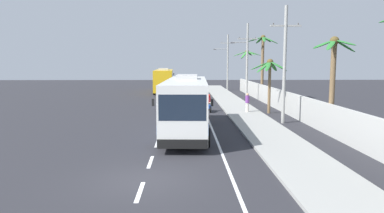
{
  "coord_description": "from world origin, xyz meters",
  "views": [
    {
      "loc": [
        1.61,
        -13.12,
        4.49
      ],
      "look_at": [
        2.02,
        9.33,
        1.7
      ],
      "focal_mm": 32.92,
      "sensor_mm": 36.0,
      "label": 1
    }
  ],
  "objects_px": {
    "pedestrian_near_kerb": "(247,102)",
    "palm_third": "(247,61)",
    "coach_bus_far_lane": "(164,80)",
    "utility_pole_mid": "(285,63)",
    "utility_pole_far": "(247,60)",
    "utility_pole_distant": "(227,61)",
    "coach_bus_foreground": "(186,103)",
    "palm_fourth": "(333,68)",
    "palm_second": "(263,55)",
    "palm_farthest": "(270,72)",
    "motorcycle_beside_bus": "(209,105)"
  },
  "relations": [
    {
      "from": "coach_bus_far_lane",
      "to": "utility_pole_mid",
      "type": "bearing_deg",
      "value": -69.06
    },
    {
      "from": "coach_bus_foreground",
      "to": "palm_second",
      "type": "height_order",
      "value": "palm_second"
    },
    {
      "from": "coach_bus_foreground",
      "to": "utility_pole_distant",
      "type": "distance_m",
      "value": 35.86
    },
    {
      "from": "coach_bus_foreground",
      "to": "palm_farthest",
      "type": "bearing_deg",
      "value": 49.43
    },
    {
      "from": "motorcycle_beside_bus",
      "to": "palm_farthest",
      "type": "height_order",
      "value": "palm_farthest"
    },
    {
      "from": "pedestrian_near_kerb",
      "to": "palm_second",
      "type": "height_order",
      "value": "palm_second"
    },
    {
      "from": "coach_bus_foreground",
      "to": "palm_third",
      "type": "bearing_deg",
      "value": 73.22
    },
    {
      "from": "utility_pole_mid",
      "to": "palm_second",
      "type": "xyz_separation_m",
      "value": [
        1.96,
        16.46,
        0.92
      ]
    },
    {
      "from": "palm_third",
      "to": "utility_pole_mid",
      "type": "bearing_deg",
      "value": -94.05
    },
    {
      "from": "palm_farthest",
      "to": "motorcycle_beside_bus",
      "type": "bearing_deg",
      "value": 167.52
    },
    {
      "from": "motorcycle_beside_bus",
      "to": "utility_pole_mid",
      "type": "relative_size",
      "value": 0.23
    },
    {
      "from": "utility_pole_mid",
      "to": "palm_third",
      "type": "xyz_separation_m",
      "value": [
        1.9,
        26.88,
        0.26
      ]
    },
    {
      "from": "coach_bus_foreground",
      "to": "palm_second",
      "type": "distance_m",
      "value": 22.18
    },
    {
      "from": "utility_pole_far",
      "to": "palm_fourth",
      "type": "distance_m",
      "value": 19.92
    },
    {
      "from": "utility_pole_mid",
      "to": "utility_pole_distant",
      "type": "xyz_separation_m",
      "value": [
        -0.5,
        31.68,
        0.34
      ]
    },
    {
      "from": "pedestrian_near_kerb",
      "to": "utility_pole_mid",
      "type": "xyz_separation_m",
      "value": [
        1.76,
        -5.21,
        3.48
      ]
    },
    {
      "from": "palm_fourth",
      "to": "utility_pole_mid",
      "type": "bearing_deg",
      "value": 116.0
    },
    {
      "from": "utility_pole_distant",
      "to": "coach_bus_foreground",
      "type": "bearing_deg",
      "value": -100.85
    },
    {
      "from": "coach_bus_far_lane",
      "to": "palm_farthest",
      "type": "bearing_deg",
      "value": -64.46
    },
    {
      "from": "coach_bus_foreground",
      "to": "palm_farthest",
      "type": "distance_m",
      "value": 11.49
    },
    {
      "from": "palm_second",
      "to": "utility_pole_far",
      "type": "bearing_deg",
      "value": -162.93
    },
    {
      "from": "pedestrian_near_kerb",
      "to": "palm_second",
      "type": "relative_size",
      "value": 0.21
    },
    {
      "from": "pedestrian_near_kerb",
      "to": "palm_third",
      "type": "bearing_deg",
      "value": -47.97
    },
    {
      "from": "pedestrian_near_kerb",
      "to": "palm_farthest",
      "type": "distance_m",
      "value": 3.32
    },
    {
      "from": "palm_farthest",
      "to": "utility_pole_far",
      "type": "bearing_deg",
      "value": 91.17
    },
    {
      "from": "coach_bus_far_lane",
      "to": "motorcycle_beside_bus",
      "type": "bearing_deg",
      "value": -75.59
    },
    {
      "from": "coach_bus_far_lane",
      "to": "palm_third",
      "type": "relative_size",
      "value": 1.91
    },
    {
      "from": "utility_pole_mid",
      "to": "palm_third",
      "type": "distance_m",
      "value": 26.95
    },
    {
      "from": "utility_pole_mid",
      "to": "palm_farthest",
      "type": "distance_m",
      "value": 5.26
    },
    {
      "from": "pedestrian_near_kerb",
      "to": "utility_pole_distant",
      "type": "xyz_separation_m",
      "value": [
        1.26,
        26.47,
        3.82
      ]
    },
    {
      "from": "coach_bus_foreground",
      "to": "palm_third",
      "type": "height_order",
      "value": "palm_third"
    },
    {
      "from": "palm_second",
      "to": "motorcycle_beside_bus",
      "type": "bearing_deg",
      "value": -124.98
    },
    {
      "from": "coach_bus_far_lane",
      "to": "palm_second",
      "type": "relative_size",
      "value": 1.58
    },
    {
      "from": "palm_second",
      "to": "palm_fourth",
      "type": "relative_size",
      "value": 1.27
    },
    {
      "from": "utility_pole_distant",
      "to": "palm_fourth",
      "type": "height_order",
      "value": "utility_pole_distant"
    },
    {
      "from": "utility_pole_far",
      "to": "utility_pole_distant",
      "type": "bearing_deg",
      "value": 91.57
    },
    {
      "from": "coach_bus_far_lane",
      "to": "utility_pole_far",
      "type": "relative_size",
      "value": 1.35
    },
    {
      "from": "motorcycle_beside_bus",
      "to": "pedestrian_near_kerb",
      "type": "xyz_separation_m",
      "value": [
        3.34,
        -1.15,
        0.36
      ]
    },
    {
      "from": "utility_pole_far",
      "to": "palm_fourth",
      "type": "height_order",
      "value": "utility_pole_far"
    },
    {
      "from": "palm_fourth",
      "to": "utility_pole_far",
      "type": "bearing_deg",
      "value": 95.77
    },
    {
      "from": "coach_bus_foreground",
      "to": "utility_pole_mid",
      "type": "distance_m",
      "value": 8.4
    },
    {
      "from": "utility_pole_far",
      "to": "palm_fourth",
      "type": "xyz_separation_m",
      "value": [
        2.0,
        -19.81,
        -0.63
      ]
    },
    {
      "from": "coach_bus_foreground",
      "to": "palm_third",
      "type": "relative_size",
      "value": 1.82
    },
    {
      "from": "palm_fourth",
      "to": "palm_third",
      "type": "bearing_deg",
      "value": 90.06
    },
    {
      "from": "motorcycle_beside_bus",
      "to": "palm_third",
      "type": "relative_size",
      "value": 0.3
    },
    {
      "from": "utility_pole_far",
      "to": "palm_third",
      "type": "distance_m",
      "value": 11.22
    },
    {
      "from": "motorcycle_beside_bus",
      "to": "utility_pole_far",
      "type": "relative_size",
      "value": 0.22
    },
    {
      "from": "utility_pole_mid",
      "to": "utility_pole_far",
      "type": "xyz_separation_m",
      "value": [
        -0.07,
        15.84,
        0.33
      ]
    },
    {
      "from": "pedestrian_near_kerb",
      "to": "palm_second",
      "type": "xyz_separation_m",
      "value": [
        3.72,
        11.25,
        4.4
      ]
    },
    {
      "from": "palm_second",
      "to": "coach_bus_foreground",
      "type": "bearing_deg",
      "value": -114.81
    }
  ]
}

